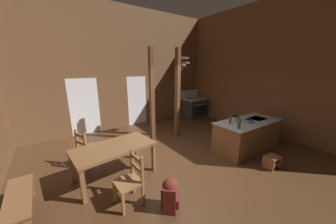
{
  "coord_description": "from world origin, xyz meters",
  "views": [
    {
      "loc": [
        -2.69,
        -3.27,
        2.42
      ],
      "look_at": [
        -0.05,
        0.53,
        1.22
      ],
      "focal_mm": 18.42,
      "sensor_mm": 36.0,
      "label": 1
    }
  ],
  "objects_px": {
    "dining_table": "(114,150)",
    "mixing_bowl_on_counter": "(249,121)",
    "backpack": "(170,193)",
    "stove_range": "(194,108)",
    "bench_along_left_wall": "(20,203)",
    "bottle_tall_on_counter": "(230,120)",
    "ladderback_chair_by_post": "(87,148)",
    "stockpot_on_counter": "(234,119)",
    "step_stool": "(272,161)",
    "kitchen_island": "(247,135)",
    "ladderback_chair_near_window": "(131,180)",
    "bottle_short_on_counter": "(239,124)"
  },
  "relations": [
    {
      "from": "stove_range",
      "to": "backpack",
      "type": "bearing_deg",
      "value": -137.18
    },
    {
      "from": "stove_range",
      "to": "step_stool",
      "type": "bearing_deg",
      "value": -108.94
    },
    {
      "from": "ladderback_chair_near_window",
      "to": "bench_along_left_wall",
      "type": "relative_size",
      "value": 0.77
    },
    {
      "from": "dining_table",
      "to": "mixing_bowl_on_counter",
      "type": "distance_m",
      "value": 3.76
    },
    {
      "from": "kitchen_island",
      "to": "stove_range",
      "type": "distance_m",
      "value": 3.61
    },
    {
      "from": "bottle_tall_on_counter",
      "to": "bottle_short_on_counter",
      "type": "height_order",
      "value": "bottle_tall_on_counter"
    },
    {
      "from": "bench_along_left_wall",
      "to": "bottle_tall_on_counter",
      "type": "distance_m",
      "value": 4.76
    },
    {
      "from": "stockpot_on_counter",
      "to": "dining_table",
      "type": "bearing_deg",
      "value": 168.98
    },
    {
      "from": "step_stool",
      "to": "mixing_bowl_on_counter",
      "type": "height_order",
      "value": "mixing_bowl_on_counter"
    },
    {
      "from": "step_stool",
      "to": "mixing_bowl_on_counter",
      "type": "xyz_separation_m",
      "value": [
        0.32,
        0.89,
        0.75
      ]
    },
    {
      "from": "stove_range",
      "to": "bottle_short_on_counter",
      "type": "relative_size",
      "value": 4.45
    },
    {
      "from": "step_stool",
      "to": "backpack",
      "type": "relative_size",
      "value": 0.63
    },
    {
      "from": "mixing_bowl_on_counter",
      "to": "bottle_short_on_counter",
      "type": "bearing_deg",
      "value": -168.19
    },
    {
      "from": "stove_range",
      "to": "bottle_short_on_counter",
      "type": "bearing_deg",
      "value": -117.4
    },
    {
      "from": "stove_range",
      "to": "kitchen_island",
      "type": "bearing_deg",
      "value": -107.13
    },
    {
      "from": "stockpot_on_counter",
      "to": "bench_along_left_wall",
      "type": "bearing_deg",
      "value": 175.45
    },
    {
      "from": "stove_range",
      "to": "bottle_tall_on_counter",
      "type": "height_order",
      "value": "stove_range"
    },
    {
      "from": "stove_range",
      "to": "backpack",
      "type": "xyz_separation_m",
      "value": [
        -4.35,
        -4.03,
        -0.17
      ]
    },
    {
      "from": "ladderback_chair_by_post",
      "to": "stockpot_on_counter",
      "type": "xyz_separation_m",
      "value": [
        3.79,
        -1.54,
        0.51
      ]
    },
    {
      "from": "backpack",
      "to": "ladderback_chair_by_post",
      "type": "bearing_deg",
      "value": 110.39
    },
    {
      "from": "step_stool",
      "to": "dining_table",
      "type": "bearing_deg",
      "value": 150.53
    },
    {
      "from": "dining_table",
      "to": "backpack",
      "type": "xyz_separation_m",
      "value": [
        0.47,
        -1.49,
        -0.34
      ]
    },
    {
      "from": "step_stool",
      "to": "stockpot_on_counter",
      "type": "height_order",
      "value": "stockpot_on_counter"
    },
    {
      "from": "stove_range",
      "to": "ladderback_chair_near_window",
      "type": "xyz_separation_m",
      "value": [
        -4.83,
        -3.48,
        -0.03
      ]
    },
    {
      "from": "backpack",
      "to": "stove_range",
      "type": "bearing_deg",
      "value": 42.82
    },
    {
      "from": "bottle_tall_on_counter",
      "to": "bottle_short_on_counter",
      "type": "distance_m",
      "value": 0.37
    },
    {
      "from": "ladderback_chair_by_post",
      "to": "bench_along_left_wall",
      "type": "relative_size",
      "value": 0.77
    },
    {
      "from": "stove_range",
      "to": "mixing_bowl_on_counter",
      "type": "bearing_deg",
      "value": -108.72
    },
    {
      "from": "stove_range",
      "to": "mixing_bowl_on_counter",
      "type": "height_order",
      "value": "stove_range"
    },
    {
      "from": "ladderback_chair_by_post",
      "to": "bottle_short_on_counter",
      "type": "xyz_separation_m",
      "value": [
        3.33,
        -2.0,
        0.55
      ]
    },
    {
      "from": "backpack",
      "to": "bottle_tall_on_counter",
      "type": "height_order",
      "value": "bottle_tall_on_counter"
    },
    {
      "from": "dining_table",
      "to": "backpack",
      "type": "bearing_deg",
      "value": -72.56
    },
    {
      "from": "ladderback_chair_by_post",
      "to": "backpack",
      "type": "relative_size",
      "value": 1.59
    },
    {
      "from": "stove_range",
      "to": "mixing_bowl_on_counter",
      "type": "relative_size",
      "value": 5.55
    },
    {
      "from": "kitchen_island",
      "to": "bottle_short_on_counter",
      "type": "distance_m",
      "value": 1.03
    },
    {
      "from": "ladderback_chair_near_window",
      "to": "stockpot_on_counter",
      "type": "height_order",
      "value": "stockpot_on_counter"
    },
    {
      "from": "dining_table",
      "to": "mixing_bowl_on_counter",
      "type": "height_order",
      "value": "mixing_bowl_on_counter"
    },
    {
      "from": "dining_table",
      "to": "ladderback_chair_by_post",
      "type": "xyz_separation_m",
      "value": [
        -0.41,
        0.88,
        -0.2
      ]
    },
    {
      "from": "stockpot_on_counter",
      "to": "mixing_bowl_on_counter",
      "type": "height_order",
      "value": "stockpot_on_counter"
    },
    {
      "from": "kitchen_island",
      "to": "step_stool",
      "type": "relative_size",
      "value": 5.8
    },
    {
      "from": "dining_table",
      "to": "backpack",
      "type": "height_order",
      "value": "dining_table"
    },
    {
      "from": "dining_table",
      "to": "mixing_bowl_on_counter",
      "type": "xyz_separation_m",
      "value": [
        3.62,
        -0.97,
        0.27
      ]
    },
    {
      "from": "stove_range",
      "to": "ladderback_chair_near_window",
      "type": "bearing_deg",
      "value": -144.21
    },
    {
      "from": "ladderback_chair_near_window",
      "to": "mixing_bowl_on_counter",
      "type": "height_order",
      "value": "mixing_bowl_on_counter"
    },
    {
      "from": "kitchen_island",
      "to": "bottle_short_on_counter",
      "type": "height_order",
      "value": "bottle_short_on_counter"
    },
    {
      "from": "bench_along_left_wall",
      "to": "backpack",
      "type": "height_order",
      "value": "backpack"
    },
    {
      "from": "bottle_tall_on_counter",
      "to": "step_stool",
      "type": "bearing_deg",
      "value": -76.06
    },
    {
      "from": "dining_table",
      "to": "stove_range",
      "type": "bearing_deg",
      "value": 27.85
    },
    {
      "from": "bench_along_left_wall",
      "to": "stockpot_on_counter",
      "type": "bearing_deg",
      "value": -4.55
    },
    {
      "from": "ladderback_chair_near_window",
      "to": "backpack",
      "type": "height_order",
      "value": "ladderback_chair_near_window"
    }
  ]
}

